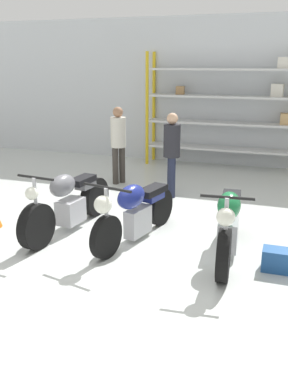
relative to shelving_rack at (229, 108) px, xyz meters
The scene contains 9 objects.
ground_plane 5.49m from the shelving_rack, 95.10° to the right, with size 30.00×30.00×0.00m, color silver.
back_wall 0.68m from the shelving_rack, 142.59° to the left, with size 30.00×0.08×3.60m.
shelving_rack is the anchor object (origin of this frame).
motorcycle_grey 5.36m from the shelving_rack, 108.35° to the right, with size 0.59×2.19×1.04m.
motorcycle_blue 5.16m from the shelving_rack, 96.24° to the right, with size 0.80×2.00×0.98m.
motorcycle_green 5.29m from the shelving_rack, 81.15° to the right, with size 0.62×2.06×1.04m.
person_browsing 2.89m from the shelving_rack, 103.00° to the right, with size 0.42×0.42×1.61m.
person_near_rack 3.01m from the shelving_rack, 131.31° to the right, with size 0.44×0.44×1.63m.
toolbox 5.71m from the shelving_rack, 74.41° to the right, with size 0.44×0.26×0.28m.
Camera 1 is at (1.94, -5.21, 2.50)m, focal length 40.00 mm.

